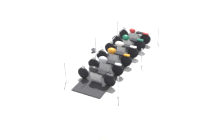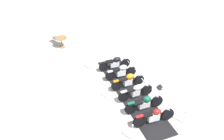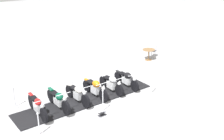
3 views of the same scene
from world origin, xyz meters
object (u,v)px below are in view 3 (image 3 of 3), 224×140
at_px(motorcycle_chrome, 112,83).
at_px(stanchion_left_mid, 72,85).
at_px(motorcycle_cream, 78,94).
at_px(stanchion_right_front, 39,127).
at_px(stanchion_right_rear, 152,88).
at_px(motorcycle_forest, 58,100).
at_px(stanchion_right_mid, 103,105).
at_px(motorcycle_maroon, 38,106).
at_px(motorcycle_black, 127,79).
at_px(cafe_table, 149,52).
at_px(stanchion_left_front, 15,101).
at_px(info_placard, 102,114).
at_px(cafe_chair_near_table, 153,50).
at_px(stanchion_left_rear, 118,71).
at_px(motorcycle_copper, 95,88).

distance_m(motorcycle_chrome, stanchion_left_mid, 2.15).
distance_m(motorcycle_cream, stanchion_right_front, 2.98).
relative_size(stanchion_right_rear, stanchion_right_front, 1.10).
distance_m(stanchion_right_rear, stanchion_right_front, 6.26).
xyz_separation_m(motorcycle_forest, stanchion_right_mid, (1.32, 1.62, -0.15)).
xyz_separation_m(motorcycle_maroon, motorcycle_black, (-0.27, 5.16, 0.01)).
distance_m(motorcycle_cream, stanchion_right_rear, 3.91).
distance_m(stanchion_right_mid, cafe_table, 7.86).
xyz_separation_m(motorcycle_cream, stanchion_right_mid, (1.38, 0.59, -0.17)).
relative_size(stanchion_left_front, info_placard, 2.86).
bearing_deg(motorcycle_cream, motorcycle_maroon, -92.00).
height_order(motorcycle_cream, stanchion_right_rear, stanchion_right_rear).
bearing_deg(motorcycle_cream, cafe_chair_near_table, 107.79).
height_order(motorcycle_chrome, stanchion_right_front, stanchion_right_front).
height_order(motorcycle_chrome, motorcycle_black, motorcycle_chrome).
relative_size(stanchion_right_front, cafe_table, 1.17).
bearing_deg(stanchion_left_rear, motorcycle_copper, -57.42).
height_order(motorcycle_cream, motorcycle_black, motorcycle_cream).
bearing_deg(cafe_table, stanchion_right_rear, -38.96).
xyz_separation_m(stanchion_right_rear, stanchion_left_rear, (-2.87, -0.16, 0.06)).
bearing_deg(motorcycle_chrome, motorcycle_cream, -90.37).
distance_m(stanchion_right_rear, stanchion_left_rear, 2.88).
bearing_deg(stanchion_right_rear, motorcycle_cream, -108.01).
height_order(motorcycle_forest, stanchion_left_rear, stanchion_left_rear).
bearing_deg(stanchion_left_front, motorcycle_chrome, 75.65).
bearing_deg(stanchion_left_front, stanchion_right_mid, 50.56).
bearing_deg(motorcycle_cream, stanchion_left_rear, 109.89).
xyz_separation_m(motorcycle_black, stanchion_right_front, (1.70, -5.62, -0.17)).
bearing_deg(stanchion_left_mid, motorcycle_cream, -16.19).
bearing_deg(info_placard, motorcycle_forest, -52.65).
height_order(stanchion_right_mid, stanchion_right_front, stanchion_right_mid).
height_order(motorcycle_forest, stanchion_left_mid, stanchion_left_mid).
bearing_deg(motorcycle_chrome, motorcycle_black, 89.31).
bearing_deg(motorcycle_forest, motorcycle_chrome, 89.91).
xyz_separation_m(stanchion_left_front, cafe_chair_near_table, (-2.01, 10.55, 0.23)).
distance_m(motorcycle_maroon, stanchion_right_rear, 5.89).
xyz_separation_m(motorcycle_maroon, stanchion_left_front, (-1.44, -0.63, -0.19)).
bearing_deg(stanchion_left_rear, motorcycle_cream, -64.91).
bearing_deg(motorcycle_forest, motorcycle_cream, 90.14).
xyz_separation_m(motorcycle_forest, info_placard, (1.62, 1.38, -0.43)).
height_order(motorcycle_chrome, cafe_chair_near_table, motorcycle_chrome).
bearing_deg(motorcycle_copper, stanchion_right_front, -70.52).
bearing_deg(stanchion_right_front, motorcycle_cream, 121.54).
height_order(stanchion_left_front, cafe_chair_near_table, stanchion_left_front).
distance_m(stanchion_left_mid, stanchion_right_mid, 2.88).
xyz_separation_m(motorcycle_maroon, cafe_chair_near_table, (-3.45, 9.92, 0.03)).
relative_size(motorcycle_forest, motorcycle_cream, 1.05).
height_order(stanchion_right_rear, cafe_chair_near_table, stanchion_right_rear).
distance_m(motorcycle_forest, stanchion_left_front, 2.16).
height_order(stanchion_left_mid, stanchion_right_mid, stanchion_right_mid).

